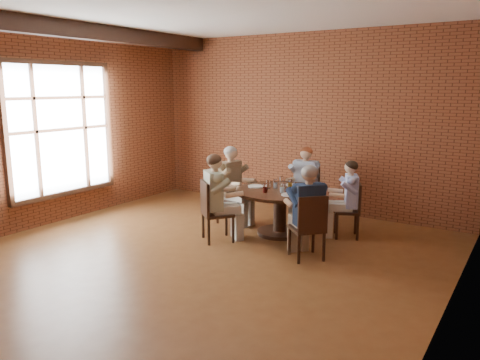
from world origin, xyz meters
The scene contains 30 objects.
floor centered at (0.00, 0.00, 0.00)m, with size 7.00×7.00×0.00m, color brown.
ceiling centered at (0.00, 0.00, 3.40)m, with size 7.00×7.00×0.00m, color white.
wall_back centered at (0.00, 3.50, 1.70)m, with size 7.00×7.00×0.00m, color brown.
wall_left centered at (-3.25, 0.00, 1.70)m, with size 7.00×7.00×0.00m, color brown.
wall_right centered at (3.25, 0.00, 1.70)m, with size 7.00×7.00×0.00m, color brown.
ceiling_beam centered at (-2.45, 0.00, 3.27)m, with size 0.22×6.90×0.26m, color black.
window centered at (-3.18, 0.40, 1.65)m, with size 0.10×2.16×2.36m.
dining_table centered at (0.47, 1.76, 0.53)m, with size 1.47×1.47×0.75m.
chair_a centered at (1.51, 2.25, 0.49)m, with size 0.51×0.51×0.89m.
diner_a centered at (1.44, 2.22, 0.62)m, with size 0.48×0.59×1.25m, color #455CB5, non-canonical shape.
chair_b centered at (0.42, 2.87, 0.51)m, with size 0.44×0.44×0.93m.
diner_b centered at (0.42, 2.79, 0.66)m, with size 0.53×0.65×1.33m, color #8C9DB3, non-canonical shape.
chair_c centered at (-0.63, 1.89, 0.52)m, with size 0.49×0.49×0.96m.
diner_c centered at (-0.54, 1.88, 0.68)m, with size 0.55×0.67×1.37m, color brown, non-canonical shape.
chair_d centered at (-0.26, 0.89, 0.52)m, with size 0.63×0.63×0.96m.
diner_d centered at (-0.21, 0.96, 0.69)m, with size 0.55×0.68×1.37m, color tan, non-canonical shape.
chair_e centered at (1.36, 0.94, 0.51)m, with size 0.61×0.61×0.94m.
diner_e centered at (1.30, 1.00, 0.67)m, with size 0.53×0.65×1.34m, color #15233D, non-canonical shape.
plate_a centered at (0.87, 1.95, 0.76)m, with size 0.26×0.26×0.01m, color white.
plate_b centered at (0.50, 2.18, 0.76)m, with size 0.26×0.26×0.01m, color white.
plate_c centered at (0.01, 1.75, 0.76)m, with size 0.26×0.26×0.01m, color white.
plate_d centered at (0.77, 1.50, 0.76)m, with size 0.26×0.26×0.01m, color white.
glass_a centered at (0.76, 1.76, 0.82)m, with size 0.07×0.07×0.14m, color white.
glass_b centered at (0.54, 1.96, 0.82)m, with size 0.07×0.07×0.14m, color white.
glass_c centered at (0.30, 2.12, 0.82)m, with size 0.07×0.07×0.14m, color white.
glass_d centered at (0.34, 1.83, 0.82)m, with size 0.07×0.07×0.14m, color white.
glass_e centered at (0.26, 1.73, 0.82)m, with size 0.07×0.07×0.14m, color white.
glass_f centered at (0.36, 1.45, 0.82)m, with size 0.07×0.07×0.14m, color white.
glass_g centered at (0.59, 1.60, 0.82)m, with size 0.07×0.07×0.14m, color white.
smartphone centered at (0.85, 1.47, 0.75)m, with size 0.06×0.13×0.01m, color black.
Camera 1 is at (3.93, -4.80, 2.39)m, focal length 35.00 mm.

